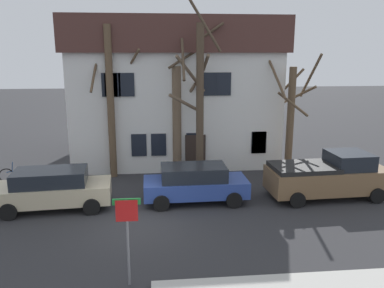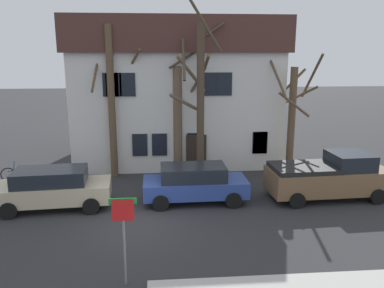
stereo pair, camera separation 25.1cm
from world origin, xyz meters
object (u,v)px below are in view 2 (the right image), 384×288
Objects in this scene: tree_bare_near at (112,99)px; car_beige_wagon at (53,188)px; pickup_truck_brown at (329,177)px; bicycle_leaning at (19,173)px; tree_bare_mid at (181,115)px; tree_bare_far at (200,96)px; tree_bare_end at (292,115)px; street_sign_pole at (123,225)px; car_blue_wagon at (195,183)px; building_main at (176,89)px.

car_beige_wagon is at bearing -115.95° from tree_bare_near.
pickup_truck_brown reaches higher than bicycle_leaning.
bicycle_leaning is at bearing -176.42° from tree_bare_mid.
tree_bare_near is 4.57× the size of bicycle_leaning.
bicycle_leaning is at bearing 176.65° from tree_bare_far.
tree_bare_near is at bearing 177.96° from tree_bare_end.
pickup_truck_brown is at bearing 35.53° from street_sign_pole.
car_blue_wagon is 9.50m from bicycle_leaning.
tree_bare_far reaches higher than street_sign_pole.
car_beige_wagon is (-11.50, -3.94, -2.33)m from tree_bare_end.
tree_bare_far is at bearing 71.86° from street_sign_pole.
car_beige_wagon is 12.05m from pickup_truck_brown.
tree_bare_mid is at bearing -88.94° from building_main.
building_main is at bearing 101.12° from tree_bare_far.
building_main is 8.86m from car_blue_wagon.
tree_bare_mid is (0.07, -3.95, -1.01)m from building_main.
tree_bare_near is 5.73m from car_beige_wagon.
tree_bare_end is at bearing 6.39° from tree_bare_far.
tree_bare_far is 4.72m from car_blue_wagon.
building_main is 5.12m from tree_bare_far.
pickup_truck_brown is 3.20× the size of bicycle_leaning.
building_main is 7.51m from tree_bare_end.
car_beige_wagon is at bearing 120.44° from street_sign_pole.
tree_bare_near is at bearing 4.12° from bicycle_leaning.
tree_bare_mid is at bearing 130.57° from tree_bare_far.
building_main is 1.55× the size of tree_bare_near.
tree_bare_end reaches higher than bicycle_leaning.
bicycle_leaning is (-14.80, 3.73, -0.63)m from pickup_truck_brown.
car_beige_wagon reaches higher than car_blue_wagon.
bicycle_leaning is (-8.30, -4.48, -3.86)m from building_main.
tree_bare_end is 3.75× the size of bicycle_leaning.
tree_bare_end is (4.97, 0.56, -1.09)m from tree_bare_far.
car_blue_wagon is 0.83× the size of pickup_truck_brown.
bicycle_leaning is (-8.74, 3.71, -0.49)m from car_blue_wagon.
tree_bare_far is at bearing -78.88° from building_main.
tree_bare_far is 8.11m from car_beige_wagon.
building_main reaches higher than car_blue_wagon.
tree_bare_far is at bearing 149.96° from pickup_truck_brown.
pickup_truck_brown is at bearing -51.62° from building_main.
car_beige_wagon is 5.99m from car_blue_wagon.
building_main is 10.61m from car_beige_wagon.
tree_bare_mid is 4.86m from car_blue_wagon.
tree_bare_near is 6.48m from car_blue_wagon.
building_main is 1.89× the size of tree_bare_end.
tree_bare_mid reaches higher than pickup_truck_brown.
building_main is at bearing 81.81° from street_sign_pole.
tree_bare_far is at bearing 80.21° from car_blue_wagon.
building_main reaches higher than tree_bare_mid.
pickup_truck_brown is (9.97, -4.08, -3.08)m from tree_bare_near.
tree_bare_far reaches higher than tree_bare_near.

